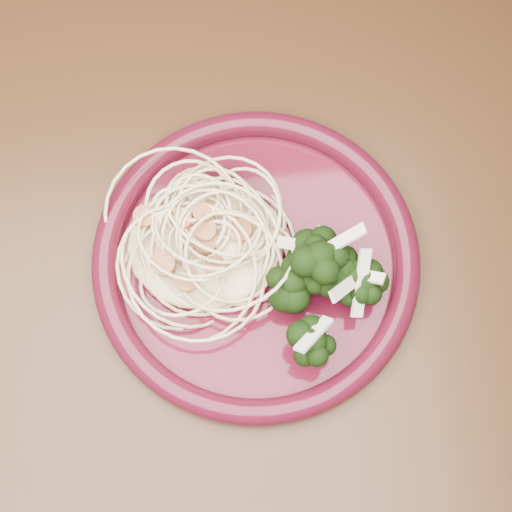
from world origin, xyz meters
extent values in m
plane|color=brown|center=(0.00, 0.00, 0.00)|extent=(3.50, 3.50, 0.00)
cube|color=#472814|center=(0.00, 0.00, 0.73)|extent=(1.20, 0.80, 0.04)
cylinder|color=#500D1E|center=(-0.08, 0.02, 0.75)|extent=(0.38, 0.38, 0.01)
torus|color=#500F20|center=(-0.08, 0.02, 0.76)|extent=(0.39, 0.39, 0.02)
ellipsoid|color=beige|center=(-0.12, 0.04, 0.77)|extent=(0.18, 0.17, 0.03)
ellipsoid|color=black|center=(-0.02, -0.01, 0.78)|extent=(0.14, 0.17, 0.05)
camera|label=1|loc=(-0.10, -0.18, 1.37)|focal=50.00mm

